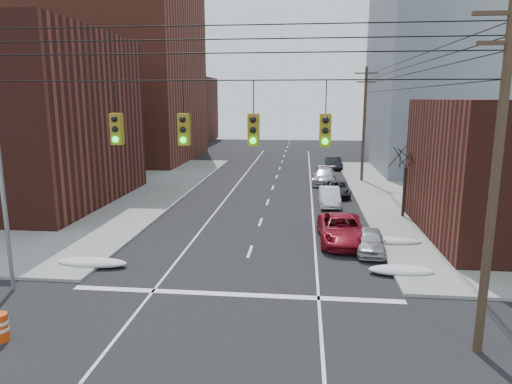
% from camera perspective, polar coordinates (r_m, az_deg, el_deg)
% --- Properties ---
extents(building_brick_tall, '(24.00, 20.00, 30.00)m').
position_cam_1_polar(building_brick_tall, '(65.28, -19.13, 17.10)').
color(building_brick_tall, maroon).
rests_on(building_brick_tall, ground).
extents(building_brick_far, '(22.00, 18.00, 12.00)m').
position_cam_1_polar(building_brick_far, '(89.89, -12.87, 10.01)').
color(building_brick_far, '#481B15').
rests_on(building_brick_far, ground).
extents(building_office, '(22.00, 20.00, 25.00)m').
position_cam_1_polar(building_office, '(58.57, 26.08, 14.82)').
color(building_office, gray).
rests_on(building_office, ground).
extents(building_glass, '(20.00, 18.00, 22.00)m').
position_cam_1_polar(building_glass, '(83.92, 21.20, 12.85)').
color(building_glass, gray).
rests_on(building_glass, ground).
extents(utility_pole_right, '(2.20, 0.28, 11.00)m').
position_cam_1_polar(utility_pole_right, '(15.42, 27.77, 1.81)').
color(utility_pole_right, '#473323').
rests_on(utility_pole_right, ground).
extents(utility_pole_far, '(2.20, 0.28, 11.00)m').
position_cam_1_polar(utility_pole_far, '(45.56, 13.37, 8.44)').
color(utility_pole_far, '#473323').
rests_on(utility_pole_far, ground).
extents(traffic_signals, '(17.00, 0.42, 2.02)m').
position_cam_1_polar(traffic_signals, '(14.38, -4.74, 8.04)').
color(traffic_signals, black).
rests_on(traffic_signals, ground).
extents(bare_tree, '(2.09, 2.20, 4.93)m').
position_cam_1_polar(bare_tree, '(32.39, 18.06, 0.83)').
color(bare_tree, black).
rests_on(bare_tree, ground).
extents(snow_nw, '(3.50, 1.08, 0.42)m').
position_cam_1_polar(snow_nw, '(23.88, -19.80, -8.29)').
color(snow_nw, silver).
rests_on(snow_nw, ground).
extents(snow_ne, '(3.00, 1.08, 0.42)m').
position_cam_1_polar(snow_ne, '(22.56, 17.70, -9.32)').
color(snow_ne, silver).
rests_on(snow_ne, ground).
extents(snow_east_far, '(4.00, 1.08, 0.42)m').
position_cam_1_polar(snow_east_far, '(26.74, 15.79, -5.91)').
color(snow_east_far, silver).
rests_on(snow_east_far, ground).
extents(red_pickup, '(2.70, 5.59, 1.53)m').
position_cam_1_polar(red_pickup, '(26.46, 10.68, -4.59)').
color(red_pickup, maroon).
rests_on(red_pickup, ground).
extents(parked_car_a, '(1.78, 3.77, 1.25)m').
position_cam_1_polar(parked_car_a, '(25.09, 14.13, -5.98)').
color(parked_car_a, '#ACABB0').
rests_on(parked_car_a, ground).
extents(parked_car_b, '(1.52, 4.26, 1.40)m').
position_cam_1_polar(parked_car_b, '(35.28, 9.17, -0.58)').
color(parked_car_b, white).
rests_on(parked_car_b, ground).
extents(parked_car_c, '(2.16, 4.49, 1.24)m').
position_cam_1_polar(parked_car_c, '(38.88, 10.03, 0.40)').
color(parked_car_c, black).
rests_on(parked_car_c, ground).
extents(parked_car_d, '(2.68, 5.33, 1.49)m').
position_cam_1_polar(parked_car_d, '(44.19, 8.56, 1.95)').
color(parked_car_d, '#ADADB2').
rests_on(parked_car_d, ground).
extents(parked_car_e, '(1.89, 3.78, 1.24)m').
position_cam_1_polar(parked_car_e, '(47.99, 8.36, 2.56)').
color(parked_car_e, maroon).
rests_on(parked_car_e, ground).
extents(parked_car_f, '(1.86, 4.34, 1.39)m').
position_cam_1_polar(parked_car_f, '(54.11, 9.71, 3.62)').
color(parked_car_f, black).
rests_on(parked_car_f, ground).
extents(lot_car_a, '(4.78, 2.07, 1.53)m').
position_cam_1_polar(lot_car_a, '(40.50, -20.20, 0.73)').
color(lot_car_a, silver).
rests_on(lot_car_a, sidewalk_nw).
extents(lot_car_b, '(5.42, 3.10, 1.42)m').
position_cam_1_polar(lot_car_b, '(41.04, -20.55, 0.76)').
color(lot_car_b, '#A3A4A8').
rests_on(lot_car_b, sidewalk_nw).
extents(lot_car_c, '(5.00, 2.30, 1.41)m').
position_cam_1_polar(lot_car_c, '(38.63, -27.55, -0.47)').
color(lot_car_c, black).
rests_on(lot_car_c, sidewalk_nw).
extents(lot_car_d, '(4.72, 2.27, 1.55)m').
position_cam_1_polar(lot_car_d, '(46.06, -22.14, 1.84)').
color(lot_car_d, '#9D9DA2').
rests_on(lot_car_d, sidewalk_nw).
extents(construction_barrel, '(0.71, 0.71, 0.97)m').
position_cam_1_polar(construction_barrel, '(18.19, -29.35, -14.51)').
color(construction_barrel, '#E33E0B').
rests_on(construction_barrel, ground).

